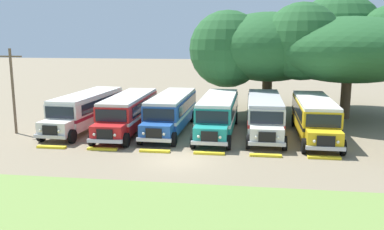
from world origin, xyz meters
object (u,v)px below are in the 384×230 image
Objects in this scene: parked_bus_slot_1 at (128,111)px; parked_bus_slot_3 at (218,113)px; broad_shade_tree at (263,47)px; secondary_tree at (347,44)px; parked_bus_slot_0 at (87,109)px; utility_pole at (13,88)px; parked_bus_slot_5 at (314,116)px; parked_bus_slot_4 at (264,113)px; parked_bus_slot_2 at (171,111)px.

parked_bus_slot_1 is 1.00× the size of parked_bus_slot_3.
broad_shade_tree is 7.67m from secondary_tree.
parked_bus_slot_0 is 1.01× the size of parked_bus_slot_1.
utility_pole is at bearing -157.01° from secondary_tree.
parked_bus_slot_0 is at bearing -158.51° from secondary_tree.
parked_bus_slot_1 is at bearing -153.12° from secondary_tree.
parked_bus_slot_3 and parked_bus_slot_5 have the same top height.
parked_bus_slot_4 is at bearing 93.14° from parked_bus_slot_1.
parked_bus_slot_4 is at bearing 96.47° from parked_bus_slot_3.
broad_shade_tree is at bearing -179.70° from parked_bus_slot_4.
parked_bus_slot_0 is 1.01× the size of parked_bus_slot_5.
utility_pole is at bearing -75.64° from parked_bus_slot_2.
parked_bus_slot_2 is 17.93m from secondary_tree.
parked_bus_slot_2 is at bearing -150.30° from secondary_tree.
parked_bus_slot_0 is 24.14m from secondary_tree.
parked_bus_slot_3 is 10.90m from broad_shade_tree.
parked_bus_slot_0 is at bearing 29.52° from utility_pole.
parked_bus_slot_0 is 1.01× the size of parked_bus_slot_4.
parked_bus_slot_1 is 15.03m from broad_shade_tree.
parked_bus_slot_2 is 1.66× the size of utility_pole.
broad_shade_tree is 0.83× the size of secondary_tree.
parked_bus_slot_5 is 11.15m from broad_shade_tree.
parked_bus_slot_3 is 7.23m from parked_bus_slot_5.
parked_bus_slot_5 is (18.02, -0.43, 0.00)m from parked_bus_slot_0.
parked_bus_slot_4 is 12.50m from secondary_tree.
utility_pole is at bearing -148.66° from broad_shade_tree.
parked_bus_slot_3 is at bearing -90.71° from parked_bus_slot_5.
parked_bus_slot_3 is at bearing -111.06° from broad_shade_tree.
utility_pole is (-11.73, -2.79, 1.92)m from parked_bus_slot_2.
parked_bus_slot_3 and parked_bus_slot_4 have the same top height.
parked_bus_slot_4 is at bearing 90.92° from parked_bus_slot_2.
parked_bus_slot_1 is at bearing -85.68° from parked_bus_slot_3.
utility_pole is at bearing -57.02° from parked_bus_slot_0.
parked_bus_slot_4 and parked_bus_slot_5 have the same top height.
parked_bus_slot_2 is 3.78m from parked_bus_slot_3.
parked_bus_slot_2 is 1.00× the size of parked_bus_slot_5.
parked_bus_slot_5 is 1.66× the size of utility_pole.
parked_bus_slot_1 and parked_bus_slot_3 have the same top height.
parked_bus_slot_1 is 10.66m from parked_bus_slot_4.
parked_bus_slot_4 is 1.00× the size of parked_bus_slot_5.
parked_bus_slot_5 is 0.80× the size of broad_shade_tree.
broad_shade_tree is at bearing -157.24° from parked_bus_slot_5.
parked_bus_slot_0 is at bearing -99.95° from parked_bus_slot_1.
parked_bus_slot_5 is at bearing 81.34° from parked_bus_slot_4.
parked_bus_slot_5 is at bearing 92.08° from parked_bus_slot_0.
secondary_tree is (11.17, 8.86, 5.08)m from parked_bus_slot_3.
parked_bus_slot_1 is 14.31m from parked_bus_slot_5.
parked_bus_slot_0 and parked_bus_slot_5 have the same top height.
parked_bus_slot_4 is at bearing -97.56° from parked_bus_slot_5.
broad_shade_tree reaches higher than parked_bus_slot_0.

